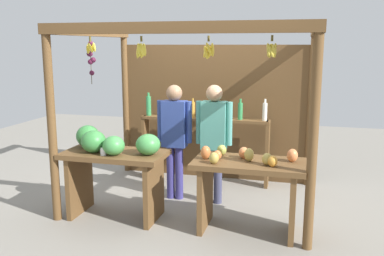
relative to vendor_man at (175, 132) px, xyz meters
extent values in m
plane|color=gray|center=(0.30, 0.00, -0.93)|extent=(12.00, 12.00, 0.00)
cylinder|color=brown|center=(-1.17, -1.07, 0.22)|extent=(0.10, 0.10, 2.31)
cylinder|color=brown|center=(1.76, -1.07, 0.22)|extent=(0.10, 0.10, 2.31)
cylinder|color=brown|center=(-1.17, 1.06, 0.22)|extent=(0.10, 0.10, 2.31)
cylinder|color=brown|center=(1.76, 1.06, 0.22)|extent=(0.10, 0.10, 2.31)
cube|color=brown|center=(0.30, -1.07, 1.32)|extent=(3.03, 0.12, 0.12)
cube|color=brown|center=(-1.17, 0.00, 1.32)|extent=(0.12, 2.22, 0.12)
cube|color=brown|center=(1.76, 0.00, 1.32)|extent=(0.12, 2.22, 0.12)
cube|color=#52381E|center=(0.30, 1.08, 0.11)|extent=(2.93, 0.04, 2.08)
cylinder|color=brown|center=(1.32, -1.00, 1.21)|extent=(0.02, 0.02, 0.06)
ellipsoid|color=gold|center=(1.35, -1.00, 1.09)|extent=(0.04, 0.07, 0.14)
ellipsoid|color=gold|center=(1.35, -0.97, 1.10)|extent=(0.06, 0.06, 0.15)
ellipsoid|color=gold|center=(1.32, -0.98, 1.08)|extent=(0.07, 0.05, 0.14)
ellipsoid|color=gold|center=(1.30, -0.99, 1.09)|extent=(0.06, 0.08, 0.15)
ellipsoid|color=gold|center=(1.29, -1.01, 1.10)|extent=(0.06, 0.09, 0.15)
ellipsoid|color=gold|center=(1.32, -1.03, 1.09)|extent=(0.08, 0.05, 0.14)
ellipsoid|color=gold|center=(1.34, -1.02, 1.09)|extent=(0.07, 0.07, 0.15)
cylinder|color=brown|center=(-0.73, -0.87, 1.21)|extent=(0.02, 0.02, 0.06)
ellipsoid|color=yellow|center=(-0.68, -0.87, 1.12)|extent=(0.04, 0.06, 0.11)
ellipsoid|color=yellow|center=(-0.72, -0.83, 1.11)|extent=(0.06, 0.04, 0.11)
ellipsoid|color=yellow|center=(-0.75, -0.85, 1.10)|extent=(0.06, 0.07, 0.12)
ellipsoid|color=yellow|center=(-0.75, -0.89, 1.10)|extent=(0.05, 0.06, 0.12)
ellipsoid|color=yellow|center=(-0.71, -0.90, 1.12)|extent=(0.07, 0.05, 0.12)
cylinder|color=brown|center=(-0.07, -0.96, 1.21)|extent=(0.02, 0.02, 0.06)
ellipsoid|color=yellow|center=(-0.03, -0.96, 1.09)|extent=(0.04, 0.07, 0.15)
ellipsoid|color=yellow|center=(-0.05, -0.94, 1.09)|extent=(0.07, 0.06, 0.15)
ellipsoid|color=yellow|center=(-0.07, -0.93, 1.07)|extent=(0.07, 0.04, 0.15)
ellipsoid|color=yellow|center=(-0.10, -0.93, 1.07)|extent=(0.07, 0.07, 0.15)
ellipsoid|color=yellow|center=(-0.11, -0.96, 1.07)|extent=(0.04, 0.07, 0.15)
ellipsoid|color=yellow|center=(-0.09, -0.98, 1.09)|extent=(0.07, 0.06, 0.15)
ellipsoid|color=yellow|center=(-0.07, -0.99, 1.10)|extent=(0.08, 0.04, 0.15)
ellipsoid|color=yellow|center=(-0.05, -0.98, 1.10)|extent=(0.06, 0.07, 0.15)
cylinder|color=brown|center=(0.66, -0.92, 1.21)|extent=(0.02, 0.02, 0.06)
ellipsoid|color=gold|center=(0.71, -0.92, 1.09)|extent=(0.04, 0.07, 0.15)
ellipsoid|color=gold|center=(0.67, -0.89, 1.07)|extent=(0.08, 0.05, 0.15)
ellipsoid|color=gold|center=(0.63, -0.90, 1.08)|extent=(0.07, 0.09, 0.15)
ellipsoid|color=gold|center=(0.64, -0.94, 1.07)|extent=(0.08, 0.07, 0.15)
ellipsoid|color=gold|center=(0.67, -0.94, 1.10)|extent=(0.08, 0.05, 0.15)
cylinder|color=#4C422D|center=(-0.79, -0.76, 0.96)|extent=(0.01, 0.01, 0.55)
sphere|color=#47142D|center=(-0.78, -0.76, 1.16)|extent=(0.06, 0.06, 0.06)
sphere|color=#601E42|center=(-0.76, -0.75, 1.11)|extent=(0.07, 0.07, 0.07)
sphere|color=#511938|center=(-0.78, -0.79, 1.04)|extent=(0.07, 0.07, 0.07)
sphere|color=#47142D|center=(-0.76, -0.76, 0.97)|extent=(0.07, 0.07, 0.07)
sphere|color=#47142D|center=(-0.78, -0.77, 0.95)|extent=(0.06, 0.06, 0.06)
sphere|color=#47142D|center=(-0.78, -0.76, 0.82)|extent=(0.06, 0.06, 0.06)
cube|color=brown|center=(-0.51, -0.80, -0.14)|extent=(1.23, 0.64, 0.06)
cube|color=brown|center=(-1.00, -0.80, -0.55)|extent=(0.06, 0.58, 0.76)
cube|color=brown|center=(-0.01, -0.80, -0.55)|extent=(0.06, 0.58, 0.76)
ellipsoid|color=#429347|center=(-0.07, -0.82, 0.01)|extent=(0.29, 0.29, 0.25)
ellipsoid|color=#38843D|center=(-0.73, -0.88, 0.02)|extent=(0.30, 0.30, 0.27)
ellipsoid|color=#38843D|center=(-0.94, -0.64, 0.02)|extent=(0.40, 0.40, 0.27)
ellipsoid|color=#429347|center=(-0.45, -0.94, 0.00)|extent=(0.34, 0.34, 0.23)
cylinder|color=white|center=(-0.56, -0.98, -0.07)|extent=(0.07, 0.07, 0.09)
cube|color=brown|center=(1.10, -0.80, -0.14)|extent=(1.23, 0.64, 0.06)
cube|color=brown|center=(0.61, -0.80, -0.55)|extent=(0.06, 0.58, 0.76)
cube|color=brown|center=(1.60, -0.80, -0.55)|extent=(0.06, 0.58, 0.76)
ellipsoid|color=#CC7038|center=(0.75, -0.83, -0.06)|extent=(0.13, 0.13, 0.11)
ellipsoid|color=#CC7038|center=(0.62, -0.83, -0.04)|extent=(0.15, 0.15, 0.15)
ellipsoid|color=#E07F47|center=(1.03, -0.69, -0.05)|extent=(0.15, 0.15, 0.13)
ellipsoid|color=#E07F47|center=(1.56, -0.70, -0.04)|extent=(0.16, 0.16, 0.15)
ellipsoid|color=#A8B24C|center=(0.76, -0.62, -0.05)|extent=(0.15, 0.15, 0.12)
ellipsoid|color=#B79E47|center=(1.10, -0.80, -0.04)|extent=(0.15, 0.15, 0.15)
ellipsoid|color=gold|center=(1.37, -0.95, -0.05)|extent=(0.14, 0.14, 0.12)
ellipsoid|color=#B79E47|center=(0.75, -1.00, -0.05)|extent=(0.15, 0.15, 0.13)
ellipsoid|color=#B79E47|center=(1.31, -0.90, -0.05)|extent=(0.13, 0.13, 0.13)
cube|color=brown|center=(-0.73, 0.79, -0.43)|extent=(0.05, 0.20, 1.00)
cube|color=brown|center=(1.17, 0.79, -0.43)|extent=(0.05, 0.20, 1.00)
cube|color=brown|center=(0.22, 0.79, 0.05)|extent=(1.90, 0.22, 0.04)
cylinder|color=#338C4C|center=(-0.67, 0.79, 0.22)|extent=(0.08, 0.08, 0.30)
cylinder|color=#338C4C|center=(-0.67, 0.79, 0.39)|extent=(0.03, 0.03, 0.06)
cylinder|color=#994C1E|center=(-0.30, 0.79, 0.19)|extent=(0.07, 0.07, 0.24)
cylinder|color=#994C1E|center=(-0.30, 0.79, 0.34)|extent=(0.03, 0.03, 0.06)
cylinder|color=gold|center=(0.04, 0.79, 0.18)|extent=(0.06, 0.06, 0.23)
cylinder|color=gold|center=(0.04, 0.79, 0.33)|extent=(0.03, 0.03, 0.06)
cylinder|color=#338C4C|center=(0.40, 0.79, 0.19)|extent=(0.07, 0.07, 0.24)
cylinder|color=#338C4C|center=(0.40, 0.79, 0.34)|extent=(0.03, 0.03, 0.06)
cylinder|color=#338C4C|center=(0.76, 0.79, 0.19)|extent=(0.07, 0.07, 0.25)
cylinder|color=#338C4C|center=(0.76, 0.79, 0.34)|extent=(0.03, 0.03, 0.06)
cylinder|color=silver|center=(1.12, 0.79, 0.20)|extent=(0.07, 0.07, 0.26)
cylinder|color=silver|center=(1.12, 0.79, 0.35)|extent=(0.03, 0.03, 0.06)
cylinder|color=navy|center=(-0.06, 0.00, -0.57)|extent=(0.11, 0.11, 0.73)
cylinder|color=navy|center=(0.06, 0.00, -0.57)|extent=(0.11, 0.11, 0.73)
cube|color=#2D428C|center=(0.00, 0.00, 0.11)|extent=(0.32, 0.19, 0.62)
cylinder|color=#2D428C|center=(-0.20, 0.00, 0.14)|extent=(0.08, 0.08, 0.56)
cylinder|color=#2D428C|center=(0.20, 0.00, 0.14)|extent=(0.08, 0.08, 0.56)
sphere|color=#997051|center=(0.00, 0.00, 0.52)|extent=(0.21, 0.21, 0.21)
cylinder|color=#3D3F5D|center=(0.49, -0.03, -0.56)|extent=(0.11, 0.11, 0.74)
cylinder|color=#3D3F5D|center=(0.61, -0.03, -0.56)|extent=(0.11, 0.11, 0.74)
cube|color=teal|center=(0.55, -0.03, 0.12)|extent=(0.32, 0.19, 0.62)
cylinder|color=teal|center=(0.35, -0.03, 0.15)|extent=(0.08, 0.08, 0.56)
cylinder|color=teal|center=(0.75, -0.03, 0.15)|extent=(0.08, 0.08, 0.56)
sphere|color=tan|center=(0.55, -0.03, 0.54)|extent=(0.21, 0.21, 0.21)
camera|label=1|loc=(1.65, -5.31, 1.15)|focal=39.59mm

